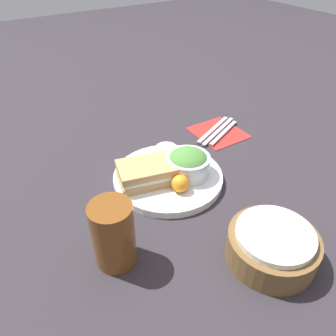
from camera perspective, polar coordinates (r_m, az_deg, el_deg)
ground_plane at (r=0.83m, az=0.00°, el=-2.14°), size 4.00×4.00×0.00m
plate at (r=0.82m, az=0.00°, el=-1.64°), size 0.27×0.27×0.02m
sandwich at (r=0.79m, az=-3.54°, el=-0.77°), size 0.16×0.12×0.05m
salad_bowl at (r=0.80m, az=3.49°, el=0.88°), size 0.11×0.11×0.07m
dressing_cup at (r=0.87m, az=-0.30°, el=2.73°), size 0.06×0.06×0.03m
orange_wedge at (r=0.76m, az=2.16°, el=-2.72°), size 0.04×0.04×0.04m
drink_glass at (r=0.62m, az=-9.48°, el=-11.33°), size 0.08×0.08×0.14m
bread_basket at (r=0.67m, az=17.68°, el=-12.76°), size 0.17×0.17×0.07m
napkin at (r=1.03m, az=8.74°, el=6.17°), size 0.14×0.15×0.00m
fork at (r=1.04m, az=7.87°, el=6.68°), size 0.17×0.09×0.01m
knife at (r=1.03m, az=8.76°, el=6.38°), size 0.18×0.09×0.01m
spoon at (r=1.02m, az=9.66°, el=6.08°), size 0.16×0.08×0.01m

